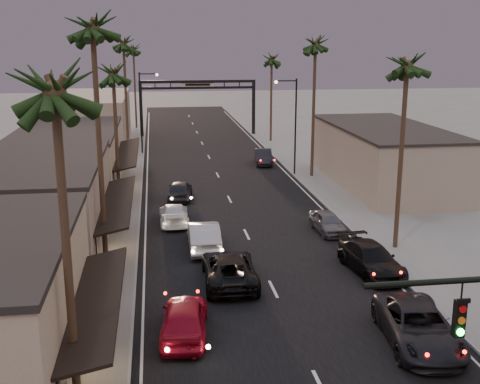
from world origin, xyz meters
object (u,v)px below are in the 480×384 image
object	(u,v)px
palm_lb	(92,20)
palm_rb	(316,40)
palm_lc	(113,68)
palm_ld	(123,40)
streetlight_right	(293,119)
palm_ra	(408,58)
palm_far	(133,47)
curbside_black	(371,259)
palm_la	(53,77)
curbside_near	(418,326)
oncoming_pickup	(229,269)
palm_rc	(272,56)
oncoming_silver	(204,236)
oncoming_red	(184,318)
arch	(198,94)
streetlight_left	(143,106)

from	to	relation	value
palm_lb	palm_rb	bearing A→B (deg)	51.98
palm_lc	palm_rb	size ratio (longest dim) A/B	0.86
palm_ld	streetlight_right	bearing A→B (deg)	-32.79
palm_ra	palm_far	size ratio (longest dim) A/B	1.00
palm_rb	curbside_black	bearing A→B (deg)	-96.90
palm_la	curbside_near	world-z (taller)	palm_la
palm_ra	oncoming_pickup	world-z (taller)	palm_ra
palm_la	palm_far	size ratio (longest dim) A/B	1.00
palm_la	curbside_near	xyz separation A→B (m)	(13.49, 3.53, -10.62)
palm_ld	curbside_near	bearing A→B (deg)	-72.38
streetlight_right	palm_ra	bearing A→B (deg)	-85.43
palm_rc	oncoming_silver	size ratio (longest dim) A/B	2.35
streetlight_right	palm_lb	xyz separation A→B (m)	(-15.52, -23.00, 8.06)
curbside_near	palm_rc	bearing A→B (deg)	92.07
streetlight_right	palm_ra	world-z (taller)	palm_ra
palm_rc	oncoming_red	xyz separation A→B (m)	(-13.38, -49.36, -9.64)
streetlight_right	palm_lb	world-z (taller)	palm_lb
palm_ra	palm_rb	size ratio (longest dim) A/B	0.93
arch	curbside_near	size ratio (longest dim) A/B	2.57
palm_lb	oncoming_pickup	distance (m)	14.26
palm_lb	curbside_black	world-z (taller)	palm_lb
palm_ra	curbside_near	size ratio (longest dim) A/B	2.23
oncoming_red	oncoming_silver	world-z (taller)	oncoming_silver
arch	palm_ra	distance (m)	47.17
palm_ld	palm_far	xyz separation A→B (m)	(0.30, 23.00, -0.97)
streetlight_right	palm_far	distance (m)	36.85
palm_ld	curbside_near	world-z (taller)	palm_ld
oncoming_red	curbside_black	bearing A→B (deg)	-145.05
palm_ra	palm_rb	bearing A→B (deg)	90.00
palm_lb	palm_far	bearing A→B (deg)	89.69
streetlight_left	curbside_black	distance (m)	39.83
palm_rb	palm_rc	distance (m)	20.09
oncoming_pickup	streetlight_left	bearing A→B (deg)	-81.10
palm_ra	palm_lc	bearing A→B (deg)	145.10
oncoming_pickup	palm_ra	bearing A→B (deg)	-158.53
streetlight_left	curbside_near	bearing A→B (deg)	-75.44
arch	palm_lc	xyz separation A→B (m)	(-8.60, -34.00, 4.94)
palm_ra	oncoming_pickup	size ratio (longest dim) A/B	2.27
curbside_near	streetlight_right	bearing A→B (deg)	92.61
palm_rc	palm_ra	bearing A→B (deg)	-90.00
streetlight_right	palm_la	bearing A→B (deg)	-113.32
palm_far	oncoming_pickup	xyz separation A→B (m)	(6.17, -57.86, -10.64)
palm_far	palm_rb	bearing A→B (deg)	-63.57
streetlight_left	oncoming_pickup	world-z (taller)	streetlight_left
palm_lc	palm_rc	distance (m)	32.86
streetlight_left	oncoming_red	xyz separation A→B (m)	(2.14, -43.36, -4.50)
palm_ra	streetlight_left	bearing A→B (deg)	114.54
oncoming_red	oncoming_pickup	distance (m)	6.10
streetlight_left	palm_la	distance (m)	49.41
oncoming_pickup	palm_ld	bearing A→B (deg)	-77.80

